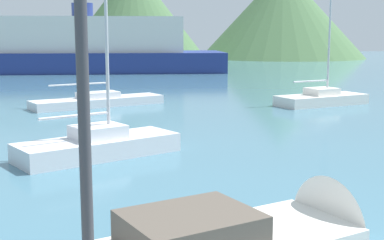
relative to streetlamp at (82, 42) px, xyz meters
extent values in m
cylinder|color=#38383D|center=(0.00, 0.00, -1.27)|extent=(0.12, 0.12, 4.39)
cone|color=white|center=(5.73, 5.12, -4.03)|extent=(1.69, 2.41, 2.18)
cube|color=brown|center=(1.93, 3.91, -3.44)|extent=(2.80, 2.47, 0.61)
cube|color=silver|center=(1.59, 27.89, -4.05)|extent=(8.35, 4.66, 0.52)
cube|color=silver|center=(1.59, 27.89, -3.61)|extent=(2.77, 2.12, 0.36)
cylinder|color=#BCBCC1|center=(2.16, 28.10, 0.46)|extent=(0.12, 0.12, 8.49)
cylinder|color=#BCBCC1|center=(0.44, 27.46, -2.89)|extent=(3.49, 1.38, 0.10)
cube|color=white|center=(15.25, 25.35, -3.99)|extent=(6.29, 3.60, 0.63)
cube|color=white|center=(15.25, 25.35, -3.46)|extent=(2.11, 1.91, 0.44)
cylinder|color=#BCBCC1|center=(15.68, 25.46, 0.45)|extent=(0.12, 0.12, 8.26)
cylinder|color=#BCBCC1|center=(14.39, 25.12, -2.78)|extent=(2.60, 0.78, 0.10)
cube|color=silver|center=(0.83, 13.99, -3.97)|extent=(6.17, 4.28, 0.68)
cube|color=silver|center=(0.83, 13.99, -3.39)|extent=(2.19, 2.02, 0.47)
cylinder|color=#BCBCC1|center=(1.23, 14.17, 0.99)|extent=(0.12, 0.12, 9.23)
cylinder|color=#BCBCC1|center=(0.03, 13.62, -2.73)|extent=(2.44, 1.19, 0.10)
cube|color=navy|center=(1.69, 59.28, -3.15)|extent=(33.76, 14.10, 2.31)
cube|color=silver|center=(1.69, 59.28, 0.02)|extent=(23.83, 11.32, 4.03)
cylinder|color=navy|center=(1.69, 59.28, 2.83)|extent=(2.44, 2.44, 1.60)
cone|color=#476B42|center=(10.87, 85.88, 3.64)|extent=(24.89, 24.89, 15.89)
cone|color=#476B42|center=(39.14, 89.82, 3.92)|extent=(30.75, 30.75, 16.44)
camera|label=1|loc=(-0.13, -5.16, 0.07)|focal=50.00mm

